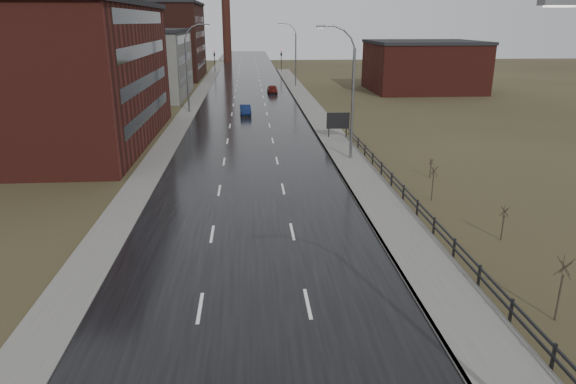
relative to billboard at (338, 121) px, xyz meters
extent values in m
cube|color=black|center=(-9.10, 15.36, -1.78)|extent=(14.00, 300.00, 0.06)
cube|color=#595651|center=(-0.50, -9.64, -1.72)|extent=(3.20, 180.00, 0.18)
cube|color=slate|center=(-2.02, -9.64, -1.72)|extent=(0.16, 180.00, 0.18)
cube|color=#595651|center=(-17.30, 15.36, -1.75)|extent=(2.40, 260.00, 0.12)
cube|color=#471914|center=(-30.10, 0.36, 4.69)|extent=(22.00, 28.00, 13.00)
cube|color=black|center=(-30.10, 0.36, 11.44)|extent=(22.44, 28.56, 0.50)
cube|color=black|center=(-19.12, 0.36, 1.19)|extent=(0.06, 22.40, 1.20)
cube|color=black|center=(-19.12, 0.36, 4.19)|extent=(0.06, 22.40, 1.20)
cube|color=black|center=(-19.12, 0.36, 7.19)|extent=(0.06, 22.40, 1.20)
cube|color=black|center=(-19.12, 0.36, 10.19)|extent=(0.06, 22.40, 1.20)
cube|color=slate|center=(-27.10, 33.36, 3.19)|extent=(16.00, 20.00, 10.00)
cube|color=black|center=(-27.10, 33.36, 8.44)|extent=(16.32, 20.40, 0.50)
cube|color=black|center=(-19.12, 33.36, 1.19)|extent=(0.06, 16.00, 1.20)
cube|color=black|center=(-19.12, 33.36, 4.19)|extent=(0.06, 16.00, 1.20)
cube|color=black|center=(-19.12, 33.36, 7.19)|extent=(0.06, 16.00, 1.20)
cube|color=#331611|center=(-32.10, 63.36, 5.69)|extent=(26.00, 24.00, 15.00)
cube|color=black|center=(-32.10, 63.36, 13.44)|extent=(26.52, 24.48, 0.50)
cube|color=black|center=(-19.12, 63.36, 1.19)|extent=(0.06, 19.20, 1.20)
cube|color=black|center=(-19.12, 63.36, 4.19)|extent=(0.06, 19.20, 1.20)
cube|color=black|center=(-19.12, 63.36, 7.19)|extent=(0.06, 19.20, 1.20)
cube|color=black|center=(-19.12, 63.36, 10.19)|extent=(0.06, 19.20, 1.20)
cube|color=#471914|center=(21.20, 37.36, 2.19)|extent=(18.00, 16.00, 8.00)
cube|color=black|center=(21.20, 37.36, 6.44)|extent=(18.36, 16.32, 0.50)
cylinder|color=#331611|center=(-15.10, 105.36, 13.19)|extent=(2.40, 2.40, 30.00)
cube|color=slate|center=(-3.56, -42.64, 10.15)|extent=(0.70, 0.28, 0.18)
cube|color=silver|center=(-3.56, -42.64, 10.05)|extent=(0.50, 0.20, 0.04)
cylinder|color=slate|center=(-0.30, -8.64, 2.94)|extent=(0.24, 0.24, 9.50)
cylinder|color=slate|center=(-0.47, -8.64, 8.09)|extent=(0.51, 0.14, 0.98)
cylinder|color=slate|center=(-0.94, -8.64, 8.81)|extent=(0.81, 0.14, 0.81)
cylinder|color=slate|center=(-1.66, -8.64, 9.28)|extent=(0.98, 0.14, 0.51)
cylinder|color=slate|center=(-2.50, -8.64, 9.45)|extent=(1.01, 0.14, 0.14)
cube|color=slate|center=(-3.19, -8.64, 9.40)|extent=(0.70, 0.28, 0.18)
cube|color=silver|center=(-3.19, -8.64, 9.30)|extent=(0.50, 0.20, 0.04)
cylinder|color=slate|center=(-17.10, 17.36, 2.94)|extent=(0.24, 0.24, 9.50)
cylinder|color=slate|center=(-16.93, 17.36, 8.09)|extent=(0.51, 0.14, 0.98)
cylinder|color=slate|center=(-16.46, 17.36, 8.81)|extent=(0.81, 0.14, 0.81)
cylinder|color=slate|center=(-15.74, 17.36, 9.28)|extent=(0.98, 0.14, 0.51)
cylinder|color=slate|center=(-14.90, 17.36, 9.45)|extent=(1.01, 0.14, 0.14)
cube|color=slate|center=(-14.21, 17.36, 9.40)|extent=(0.70, 0.28, 0.18)
cube|color=silver|center=(-14.21, 17.36, 9.30)|extent=(0.50, 0.20, 0.04)
cylinder|color=slate|center=(-0.30, 45.36, 2.94)|extent=(0.24, 0.24, 9.50)
cylinder|color=slate|center=(-0.47, 45.36, 8.09)|extent=(0.51, 0.14, 0.98)
cylinder|color=slate|center=(-0.94, 45.36, 8.81)|extent=(0.81, 0.14, 0.81)
cylinder|color=slate|center=(-1.66, 45.36, 9.28)|extent=(0.98, 0.14, 0.51)
cylinder|color=slate|center=(-2.50, 45.36, 9.45)|extent=(1.01, 0.14, 0.14)
cube|color=slate|center=(-3.19, 45.36, 9.40)|extent=(0.70, 0.28, 0.18)
cube|color=silver|center=(-3.19, 45.36, 9.30)|extent=(0.50, 0.20, 0.04)
cube|color=black|center=(1.20, -37.64, -1.26)|extent=(0.10, 0.10, 1.10)
cube|color=black|center=(1.20, -34.64, -1.26)|extent=(0.10, 0.10, 1.10)
cube|color=black|center=(1.20, -31.64, -1.26)|extent=(0.10, 0.10, 1.10)
cube|color=black|center=(1.20, -28.64, -1.26)|extent=(0.10, 0.10, 1.10)
cube|color=black|center=(1.20, -25.64, -1.26)|extent=(0.10, 0.10, 1.10)
cube|color=black|center=(1.20, -22.64, -1.26)|extent=(0.10, 0.10, 1.10)
cube|color=black|center=(1.20, -19.64, -1.26)|extent=(0.10, 0.10, 1.10)
cube|color=black|center=(1.20, -16.64, -1.26)|extent=(0.10, 0.10, 1.10)
cube|color=black|center=(1.20, -13.64, -1.26)|extent=(0.10, 0.10, 1.10)
cube|color=black|center=(1.20, -10.64, -1.26)|extent=(0.10, 0.10, 1.10)
cube|color=black|center=(1.20, -7.64, -1.26)|extent=(0.10, 0.10, 1.10)
cube|color=black|center=(1.20, -4.64, -1.26)|extent=(0.10, 0.10, 1.10)
cube|color=black|center=(1.20, -1.64, -1.26)|extent=(0.10, 0.10, 1.10)
cube|color=black|center=(1.20, -26.14, -0.86)|extent=(0.08, 53.00, 0.10)
cube|color=black|center=(1.20, -26.14, -1.26)|extent=(0.08, 53.00, 0.10)
cylinder|color=#382D23|center=(3.15, -34.59, -0.78)|extent=(0.08, 0.08, 2.07)
cylinder|color=#382D23|center=(3.20, -34.59, 0.57)|extent=(0.04, 0.69, 0.82)
cylinder|color=#382D23|center=(3.17, -34.54, 0.57)|extent=(0.66, 0.26, 0.82)
cylinder|color=#382D23|center=(3.11, -34.56, 0.57)|extent=(0.39, 0.59, 0.83)
cylinder|color=#382D23|center=(3.11, -34.62, 0.57)|extent=(0.39, 0.59, 0.83)
cylinder|color=#382D23|center=(3.17, -34.63, 0.57)|extent=(0.66, 0.26, 0.82)
cylinder|color=#382D23|center=(4.75, -26.58, -1.07)|extent=(0.08, 0.08, 1.48)
cylinder|color=#382D23|center=(4.80, -26.58, -0.12)|extent=(0.04, 0.50, 0.59)
cylinder|color=#382D23|center=(4.77, -26.53, -0.12)|extent=(0.48, 0.19, 0.60)
cylinder|color=#382D23|center=(4.71, -26.55, -0.12)|extent=(0.29, 0.43, 0.60)
cylinder|color=#382D23|center=(4.71, -26.60, -0.12)|extent=(0.29, 0.43, 0.60)
cylinder|color=#382D23|center=(4.77, -26.62, -0.12)|extent=(0.48, 0.19, 0.60)
cylinder|color=#382D23|center=(3.13, -19.80, -0.90)|extent=(0.08, 0.08, 1.82)
cylinder|color=#382D23|center=(3.18, -19.80, 0.28)|extent=(0.04, 0.61, 0.72)
cylinder|color=#382D23|center=(3.14, -19.76, 0.28)|extent=(0.58, 0.23, 0.73)
cylinder|color=#382D23|center=(3.09, -19.78, 0.28)|extent=(0.35, 0.52, 0.74)
cylinder|color=#382D23|center=(3.09, -19.83, 0.28)|extent=(0.35, 0.52, 0.74)
cylinder|color=#382D23|center=(3.14, -19.85, 0.28)|extent=(0.58, 0.23, 0.73)
cylinder|color=#382D23|center=(4.84, -14.57, -1.23)|extent=(0.08, 0.08, 1.16)
cylinder|color=#382D23|center=(4.89, -14.57, -0.48)|extent=(0.04, 0.40, 0.47)
cylinder|color=#382D23|center=(4.85, -14.52, -0.48)|extent=(0.38, 0.16, 0.47)
cylinder|color=#382D23|center=(4.80, -14.54, -0.48)|extent=(0.24, 0.34, 0.48)
cylinder|color=#382D23|center=(4.80, -14.59, -0.48)|extent=(0.24, 0.34, 0.48)
cylinder|color=#382D23|center=(4.85, -14.61, -0.48)|extent=(0.38, 0.16, 0.47)
cube|color=black|center=(-0.91, 0.06, -0.91)|extent=(0.10, 0.10, 1.80)
cube|color=black|center=(0.91, 0.06, -0.91)|extent=(0.10, 0.10, 1.80)
cube|color=silver|center=(0.00, 0.01, 0.07)|extent=(2.28, 0.08, 1.57)
cube|color=black|center=(0.00, -0.04, 0.07)|extent=(2.38, 0.04, 1.67)
cylinder|color=black|center=(-17.10, 75.36, 0.79)|extent=(0.16, 0.16, 5.20)
imported|color=black|center=(-17.10, 75.36, 2.94)|extent=(0.58, 2.73, 1.10)
sphere|color=#FF190C|center=(-17.10, 75.21, 3.24)|extent=(0.18, 0.18, 0.18)
cylinder|color=black|center=(-1.10, 75.36, 0.79)|extent=(0.16, 0.16, 5.20)
imported|color=black|center=(-1.10, 75.36, 2.94)|extent=(0.58, 2.73, 1.10)
sphere|color=#FF190C|center=(-1.10, 75.21, 3.24)|extent=(0.18, 0.18, 0.18)
imported|color=#0C183D|center=(-9.60, 14.81, -1.17)|extent=(1.54, 3.95, 1.28)
imported|color=#55110E|center=(-5.09, 36.12, -1.11)|extent=(1.70, 4.12, 1.40)
camera|label=1|loc=(-9.12, -51.95, 9.79)|focal=32.00mm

